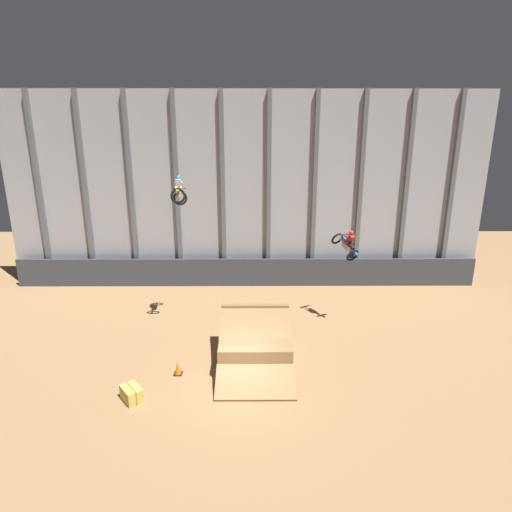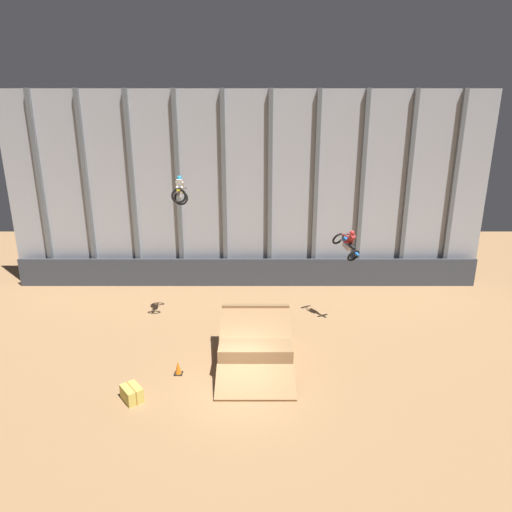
{
  "view_description": "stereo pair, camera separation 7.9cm",
  "coord_description": "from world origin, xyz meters",
  "px_view_note": "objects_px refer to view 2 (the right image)",
  "views": [
    {
      "loc": [
        0.51,
        -14.07,
        9.44
      ],
      "look_at": [
        0.63,
        6.6,
        3.66
      ],
      "focal_mm": 28.0,
      "sensor_mm": 36.0,
      "label": 1
    },
    {
      "loc": [
        0.59,
        -14.07,
        9.44
      ],
      "look_at": [
        0.63,
        6.6,
        3.66
      ],
      "focal_mm": 28.0,
      "sensor_mm": 36.0,
      "label": 2
    }
  ],
  "objects_px": {
    "rider_bike_left_air": "(179,192)",
    "rider_bike_right_air": "(347,244)",
    "dirt_ramp": "(255,343)",
    "traffic_cone_near_ramp": "(177,368)",
    "hay_bale_trackside": "(131,394)"
  },
  "relations": [
    {
      "from": "dirt_ramp",
      "to": "hay_bale_trackside",
      "type": "distance_m",
      "value": 5.66
    },
    {
      "from": "dirt_ramp",
      "to": "rider_bike_left_air",
      "type": "height_order",
      "value": "rider_bike_left_air"
    },
    {
      "from": "dirt_ramp",
      "to": "traffic_cone_near_ramp",
      "type": "xyz_separation_m",
      "value": [
        -3.3,
        -1.27,
        -0.52
      ]
    },
    {
      "from": "traffic_cone_near_ramp",
      "to": "hay_bale_trackside",
      "type": "distance_m",
      "value": 2.3
    },
    {
      "from": "rider_bike_left_air",
      "to": "rider_bike_right_air",
      "type": "distance_m",
      "value": 9.04
    },
    {
      "from": "hay_bale_trackside",
      "to": "traffic_cone_near_ramp",
      "type": "bearing_deg",
      "value": 51.44
    },
    {
      "from": "dirt_ramp",
      "to": "hay_bale_trackside",
      "type": "relative_size",
      "value": 4.42
    },
    {
      "from": "dirt_ramp",
      "to": "traffic_cone_near_ramp",
      "type": "height_order",
      "value": "dirt_ramp"
    },
    {
      "from": "hay_bale_trackside",
      "to": "dirt_ramp",
      "type": "bearing_deg",
      "value": 32.99
    },
    {
      "from": "rider_bike_left_air",
      "to": "rider_bike_right_air",
      "type": "bearing_deg",
      "value": -4.7
    },
    {
      "from": "traffic_cone_near_ramp",
      "to": "rider_bike_left_air",
      "type": "bearing_deg",
      "value": 95.68
    },
    {
      "from": "rider_bike_right_air",
      "to": "hay_bale_trackside",
      "type": "relative_size",
      "value": 1.69
    },
    {
      "from": "dirt_ramp",
      "to": "rider_bike_right_air",
      "type": "distance_m",
      "value": 7.23
    },
    {
      "from": "rider_bike_left_air",
      "to": "rider_bike_right_air",
      "type": "height_order",
      "value": "rider_bike_left_air"
    },
    {
      "from": "dirt_ramp",
      "to": "hay_bale_trackside",
      "type": "height_order",
      "value": "dirt_ramp"
    }
  ]
}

